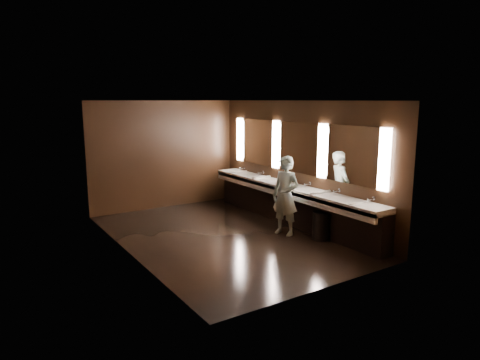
{
  "coord_description": "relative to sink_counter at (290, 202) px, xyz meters",
  "views": [
    {
      "loc": [
        -4.4,
        -7.4,
        2.82
      ],
      "look_at": [
        0.41,
        0.0,
        1.16
      ],
      "focal_mm": 32.0,
      "sensor_mm": 36.0,
      "label": 1
    }
  ],
  "objects": [
    {
      "name": "floor",
      "position": [
        -1.79,
        -0.0,
        -0.5
      ],
      "size": [
        6.0,
        6.0,
        0.0
      ],
      "primitive_type": "plane",
      "color": "black",
      "rests_on": "ground"
    },
    {
      "name": "mirror_band",
      "position": [
        0.19,
        -0.0,
        1.25
      ],
      "size": [
        0.06,
        5.03,
        1.15
      ],
      "color": "white",
      "rests_on": "wall_right"
    },
    {
      "name": "person",
      "position": [
        -0.62,
        -0.58,
        0.34
      ],
      "size": [
        0.57,
        0.71,
        1.67
      ],
      "primitive_type": "imported",
      "rotation": [
        0.0,
        0.0,
        -1.25
      ],
      "color": "#88B6CC",
      "rests_on": "floor"
    },
    {
      "name": "wall_back",
      "position": [
        -1.79,
        3.0,
        0.9
      ],
      "size": [
        4.0,
        0.02,
        2.8
      ],
      "primitive_type": "cube",
      "color": "black",
      "rests_on": "floor"
    },
    {
      "name": "wall_left",
      "position": [
        -3.79,
        -0.0,
        0.9
      ],
      "size": [
        0.02,
        6.0,
        2.8
      ],
      "primitive_type": "cube",
      "color": "black",
      "rests_on": "floor"
    },
    {
      "name": "wall_right",
      "position": [
        0.21,
        -0.0,
        0.9
      ],
      "size": [
        0.02,
        6.0,
        2.8
      ],
      "primitive_type": "cube",
      "color": "black",
      "rests_on": "floor"
    },
    {
      "name": "wall_front",
      "position": [
        -1.79,
        -3.0,
        0.9
      ],
      "size": [
        4.0,
        0.02,
        2.8
      ],
      "primitive_type": "cube",
      "color": "black",
      "rests_on": "floor"
    },
    {
      "name": "sink_counter",
      "position": [
        0.0,
        0.0,
        0.0
      ],
      "size": [
        0.55,
        5.4,
        1.01
      ],
      "color": "black",
      "rests_on": "floor"
    },
    {
      "name": "ceiling",
      "position": [
        -1.79,
        -0.0,
        2.3
      ],
      "size": [
        4.0,
        6.0,
        0.02
      ],
      "primitive_type": "cube",
      "color": "#2D2D2B",
      "rests_on": "wall_back"
    },
    {
      "name": "trash_bin",
      "position": [
        -0.22,
        -1.26,
        -0.21
      ],
      "size": [
        0.39,
        0.39,
        0.57
      ],
      "primitive_type": "cylinder",
      "rotation": [
        0.0,
        0.0,
        0.05
      ],
      "color": "black",
      "rests_on": "floor"
    }
  ]
}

